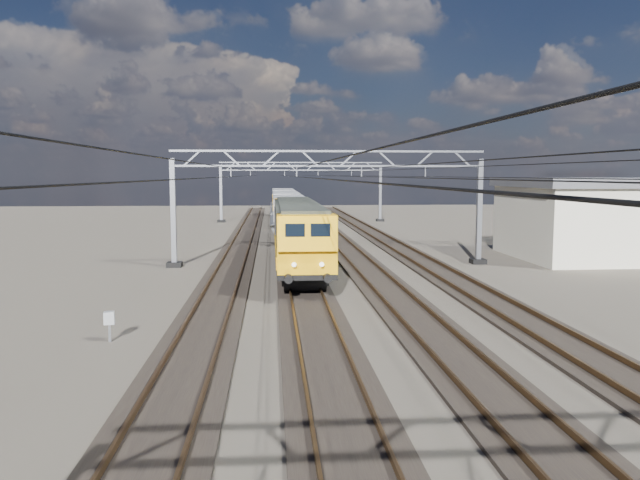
{
  "coord_description": "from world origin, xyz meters",
  "views": [
    {
      "loc": [
        -3.55,
        -34.3,
        5.62
      ],
      "look_at": [
        -1.17,
        -3.72,
        2.4
      ],
      "focal_mm": 35.0,
      "sensor_mm": 36.0,
      "label": 1
    }
  ],
  "objects": [
    {
      "name": "ground",
      "position": [
        0.0,
        0.0,
        0.0
      ],
      "size": [
        160.0,
        160.0,
        0.0
      ],
      "primitive_type": "plane",
      "color": "black",
      "rests_on": "ground"
    },
    {
      "name": "hopper_wagon_third",
      "position": [
        -2.0,
        48.66,
        2.23
      ],
      "size": [
        3.38,
        13.0,
        3.25
      ],
      "color": "black",
      "rests_on": "ground"
    },
    {
      "name": "hopper_wagon_mid",
      "position": [
        -2.0,
        34.46,
        2.23
      ],
      "size": [
        3.38,
        13.0,
        3.25
      ],
      "color": "black",
      "rests_on": "ground"
    },
    {
      "name": "track_loco",
      "position": [
        -2.0,
        0.0,
        0.07
      ],
      "size": [
        2.6,
        140.0,
        0.3
      ],
      "color": "black",
      "rests_on": "ground"
    },
    {
      "name": "trackside_cabinet",
      "position": [
        -9.03,
        -13.25,
        0.77
      ],
      "size": [
        0.38,
        0.31,
        1.04
      ],
      "rotation": [
        0.0,
        0.0,
        0.16
      ],
      "color": "gray",
      "rests_on": "ground"
    },
    {
      "name": "hopper_wagon_lead",
      "position": [
        -2.0,
        20.26,
        2.23
      ],
      "size": [
        3.38,
        13.0,
        3.25
      ],
      "color": "black",
      "rests_on": "ground"
    },
    {
      "name": "track_outer_east",
      "position": [
        6.0,
        0.0,
        0.07
      ],
      "size": [
        2.6,
        140.0,
        0.3
      ],
      "color": "black",
      "rests_on": "ground"
    },
    {
      "name": "track_inner_east",
      "position": [
        2.0,
        0.0,
        0.07
      ],
      "size": [
        2.6,
        140.0,
        0.3
      ],
      "color": "black",
      "rests_on": "ground"
    },
    {
      "name": "overhead_wires",
      "position": [
        0.0,
        8.0,
        5.75
      ],
      "size": [
        12.03,
        140.0,
        0.53
      ],
      "color": "black",
      "rests_on": "ground"
    },
    {
      "name": "locomotive",
      "position": [
        -2.0,
        2.56,
        2.33
      ],
      "size": [
        2.76,
        21.1,
        3.62
      ],
      "color": "black",
      "rests_on": "ground"
    },
    {
      "name": "catenary_gantry_mid",
      "position": [
        0.0,
        4.0,
        3.91
      ],
      "size": [
        19.9,
        0.9,
        7.11
      ],
      "color": "gray",
      "rests_on": "ground"
    },
    {
      "name": "track_outer_west",
      "position": [
        -6.0,
        0.0,
        0.07
      ],
      "size": [
        2.6,
        140.0,
        0.3
      ],
      "color": "black",
      "rests_on": "ground"
    },
    {
      "name": "catenary_gantry_far",
      "position": [
        0.0,
        40.0,
        3.91
      ],
      "size": [
        19.9,
        0.9,
        7.11
      ],
      "color": "gray",
      "rests_on": "ground"
    }
  ]
}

